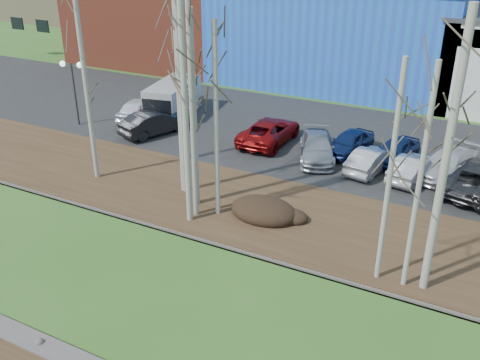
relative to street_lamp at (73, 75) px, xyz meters
The scene contains 28 objects.
river 21.86m from the street_lamp, 35.01° to the right, with size 80.00×8.00×0.90m, color black, non-canonical shape.
far_bank_rocks 19.83m from the street_lamp, 25.10° to the right, with size 80.00×0.80×0.46m, color #47423D, non-canonical shape.
far_bank 18.70m from the street_lamp, 16.03° to the right, with size 80.00×7.00×0.15m, color #382616.
parking_lot 18.80m from the street_lamp, 17.06° to the left, with size 80.00×14.00×0.14m, color black.
building_brick 20.43m from the street_lamp, 108.04° to the left, with size 16.32×12.24×7.80m.
building_blue 22.67m from the street_lamp, 58.99° to the left, with size 20.40×12.24×8.30m.
dirt_mound 17.70m from the street_lamp, 18.83° to the right, with size 3.19×2.25×0.63m, color black.
birch_0 9.10m from the street_lamp, 40.97° to the right, with size 0.24×0.24×9.68m.
birch_1 12.92m from the street_lamp, 23.42° to the right, with size 0.21×0.21×10.26m.
birch_2 14.45m from the street_lamp, 24.56° to the right, with size 0.31×0.31×9.11m.
birch_3 15.36m from the street_lamp, 26.84° to the right, with size 0.23×0.23×9.73m.
birch_4 15.68m from the street_lamp, 28.68° to the right, with size 0.27×0.27×10.36m.
birch_5 15.85m from the street_lamp, 23.64° to the right, with size 0.23×0.23×8.79m.
birch_6 23.73m from the street_lamp, 19.41° to the right, with size 0.19×0.19×8.40m.
birch_7 25.33m from the street_lamp, 17.79° to the right, with size 0.29×0.29×10.12m.
birch_10 24.68m from the street_lamp, 18.64° to the right, with size 0.19×0.19×8.40m.
birch_11 13.02m from the street_lamp, 23.23° to the right, with size 0.21×0.21×10.26m.
street_lamp is the anchor object (origin of this frame).
car_0 4.84m from the street_lamp, 43.37° to the left, with size 1.78×4.43×1.51m, color white.
car_1 6.27m from the street_lamp, ahead, with size 1.62×4.64×1.53m, color black.
car_2 13.39m from the street_lamp, 13.02° to the left, with size 2.45×5.31×1.48m, color maroon.
car_3 16.61m from the street_lamp, ahead, with size 1.92×4.73×1.37m, color #919599.
car_4 18.21m from the street_lamp, 11.32° to the left, with size 1.60×3.97×1.35m, color #102150.
car_5 21.90m from the street_lamp, ahead, with size 1.40×4.00×1.32m, color #ABAAAC.
car_7 23.58m from the street_lamp, ahead, with size 1.95×4.80×1.39m, color silver.
car_8 20.84m from the street_lamp, ahead, with size 1.60×3.97×1.35m, color #102150.
car_9 19.71m from the street_lamp, ahead, with size 1.40×4.00×1.32m, color #ABAAAC.
van_grey 6.75m from the street_lamp, 44.23° to the left, with size 3.18×5.63×2.32m.
Camera 1 is at (7.92, -5.65, 12.24)m, focal length 40.00 mm.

